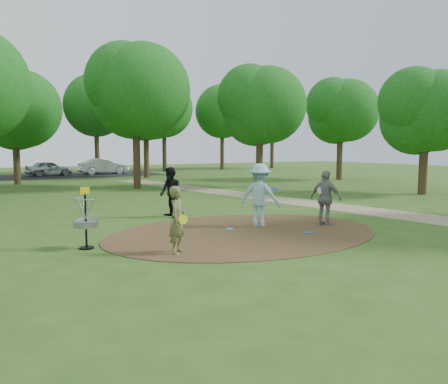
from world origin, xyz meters
TOP-DOWN VIEW (x-y plane):
  - ground at (0.00, 0.00)m, footprint 100.00×100.00m
  - dirt_clearing at (0.00, 0.00)m, footprint 8.40×8.40m
  - footpath at (6.50, 2.00)m, footprint 7.55×39.89m
  - parking_lot at (2.00, 30.00)m, footprint 14.00×8.00m
  - player_observer_with_disc at (-2.76, -1.33)m, footprint 0.68×0.69m
  - player_throwing_with_disc at (0.97, 0.62)m, footprint 1.45×1.47m
  - player_walking_with_disc at (-0.74, 3.70)m, footprint 0.74×0.92m
  - player_waiting_with_disc at (2.84, -0.37)m, footprint 0.74×1.13m
  - disc_ground_cyan at (-0.13, 0.63)m, footprint 0.22×0.22m
  - disc_ground_blue at (1.52, -1.06)m, footprint 0.22×0.22m
  - car_left at (-0.66, 30.50)m, footprint 4.04×2.10m
  - car_right at (4.15, 30.42)m, footprint 4.54×1.73m
  - disc_golf_basket at (-4.50, 0.30)m, footprint 0.63×0.63m
  - tree_ring at (1.27, 8.18)m, footprint 36.99×45.92m

SIDE VIEW (x-z plane):
  - ground at x=0.00m, z-range 0.00..0.00m
  - parking_lot at x=2.00m, z-range 0.00..0.01m
  - footpath at x=6.50m, z-range 0.00..0.01m
  - dirt_clearing at x=0.00m, z-range 0.00..0.02m
  - disc_ground_cyan at x=-0.13m, z-range 0.02..0.04m
  - disc_ground_blue at x=1.52m, z-range 0.02..0.04m
  - car_left at x=-0.66m, z-range 0.00..1.31m
  - car_right at x=4.15m, z-range 0.00..1.48m
  - player_observer_with_disc at x=-2.76m, z-range 0.00..1.61m
  - disc_golf_basket at x=-4.50m, z-range 0.10..1.64m
  - player_waiting_with_disc at x=2.84m, z-range 0.00..1.79m
  - player_walking_with_disc at x=-0.74m, z-range 0.00..1.81m
  - player_throwing_with_disc at x=0.97m, z-range 0.00..2.00m
  - tree_ring at x=1.27m, z-range 0.56..9.91m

